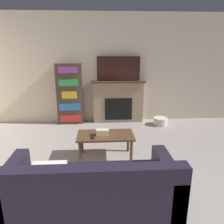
{
  "coord_description": "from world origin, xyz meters",
  "views": [
    {
      "loc": [
        -0.17,
        -1.32,
        1.88
      ],
      "look_at": [
        0.08,
        2.64,
        0.7
      ],
      "focal_mm": 35.0,
      "sensor_mm": 36.0,
      "label": 1
    }
  ],
  "objects": [
    {
      "name": "tissue_box",
      "position": [
        -0.12,
        2.17,
        0.48
      ],
      "size": [
        0.22,
        0.12,
        0.1
      ],
      "color": "beige",
      "rests_on": "coffee_table"
    },
    {
      "name": "wall_back",
      "position": [
        0.0,
        4.27,
        1.35
      ],
      "size": [
        6.83,
        0.06,
        2.7
      ],
      "color": "beige",
      "rests_on": "ground_plane"
    },
    {
      "name": "bookshelf",
      "position": [
        -0.89,
        4.1,
        0.76
      ],
      "size": [
        0.64,
        0.29,
        1.51
      ],
      "color": "#4C3D2D",
      "rests_on": "ground_plane"
    },
    {
      "name": "tv",
      "position": [
        0.33,
        4.11,
        1.37
      ],
      "size": [
        1.06,
        0.03,
        0.59
      ],
      "color": "black",
      "rests_on": "fireplace"
    },
    {
      "name": "couch",
      "position": [
        -0.28,
        0.79,
        0.28
      ],
      "size": [
        1.91,
        0.88,
        0.81
      ],
      "color": "black",
      "rests_on": "ground_plane"
    },
    {
      "name": "remote_control",
      "position": [
        -0.28,
        2.07,
        0.44
      ],
      "size": [
        0.04,
        0.15,
        0.02
      ],
      "color": "black",
      "rests_on": "coffee_table"
    },
    {
      "name": "fireplace",
      "position": [
        0.33,
        4.13,
        0.54
      ],
      "size": [
        1.37,
        0.28,
        1.07
      ],
      "color": "tan",
      "rests_on": "ground_plane"
    },
    {
      "name": "storage_basket",
      "position": [
        1.37,
        3.79,
        0.09
      ],
      "size": [
        0.34,
        0.34,
        0.18
      ],
      "color": "silver",
      "rests_on": "ground_plane"
    },
    {
      "name": "coffee_table",
      "position": [
        -0.07,
        2.19,
        0.37
      ],
      "size": [
        0.98,
        0.53,
        0.43
      ],
      "color": "brown",
      "rests_on": "ground_plane"
    }
  ]
}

